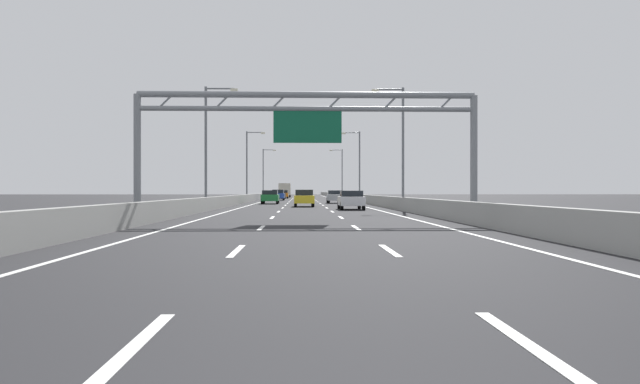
{
  "coord_description": "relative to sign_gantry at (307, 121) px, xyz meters",
  "views": [
    {
      "loc": [
        -0.28,
        -2.12,
        1.42
      ],
      "look_at": [
        1.46,
        55.67,
        1.28
      ],
      "focal_mm": 34.96,
      "sensor_mm": 36.0,
      "label": 1
    }
  ],
  "objects": [
    {
      "name": "ground_plane",
      "position": [
        -0.0,
        71.09,
        -4.87
      ],
      "size": [
        260.0,
        260.0,
        0.0
      ],
      "primitive_type": "plane",
      "color": "#262628"
    },
    {
      "name": "lane_dash_left_0",
      "position": [
        -1.8,
        -25.41,
        -4.87
      ],
      "size": [
        0.16,
        3.0,
        0.01
      ],
      "primitive_type": "cube",
      "color": "white",
      "rests_on": "ground_plane"
    },
    {
      "name": "lane_dash_left_1",
      "position": [
        -1.8,
        -16.41,
        -4.87
      ],
      "size": [
        0.16,
        3.0,
        0.01
      ],
      "primitive_type": "cube",
      "color": "white",
      "rests_on": "ground_plane"
    },
    {
      "name": "lane_dash_left_2",
      "position": [
        -1.8,
        -7.41,
        -4.87
      ],
      "size": [
        0.16,
        3.0,
        0.01
      ],
      "primitive_type": "cube",
      "color": "white",
      "rests_on": "ground_plane"
    },
    {
      "name": "lane_dash_left_3",
      "position": [
        -1.8,
        1.59,
        -4.87
      ],
      "size": [
        0.16,
        3.0,
        0.01
      ],
      "primitive_type": "cube",
      "color": "white",
      "rests_on": "ground_plane"
    },
    {
      "name": "lane_dash_left_4",
      "position": [
        -1.8,
        10.59,
        -4.87
      ],
      "size": [
        0.16,
        3.0,
        0.01
      ],
      "primitive_type": "cube",
      "color": "white",
      "rests_on": "ground_plane"
    },
    {
      "name": "lane_dash_left_5",
      "position": [
        -1.8,
        19.59,
        -4.87
      ],
      "size": [
        0.16,
        3.0,
        0.01
      ],
      "primitive_type": "cube",
      "color": "white",
      "rests_on": "ground_plane"
    },
    {
      "name": "lane_dash_left_6",
      "position": [
        -1.8,
        28.59,
        -4.87
      ],
      "size": [
        0.16,
        3.0,
        0.01
      ],
      "primitive_type": "cube",
      "color": "white",
      "rests_on": "ground_plane"
    },
    {
      "name": "lane_dash_left_7",
      "position": [
        -1.8,
        37.59,
        -4.87
      ],
      "size": [
        0.16,
        3.0,
        0.01
      ],
      "primitive_type": "cube",
      "color": "white",
      "rests_on": "ground_plane"
    },
    {
      "name": "lane_dash_left_8",
      "position": [
        -1.8,
        46.59,
        -4.87
      ],
      "size": [
        0.16,
        3.0,
        0.01
      ],
      "primitive_type": "cube",
      "color": "white",
      "rests_on": "ground_plane"
    },
    {
      "name": "lane_dash_left_9",
      "position": [
        -1.8,
        55.59,
        -4.87
      ],
      "size": [
        0.16,
        3.0,
        0.01
      ],
      "primitive_type": "cube",
      "color": "white",
      "rests_on": "ground_plane"
    },
    {
      "name": "lane_dash_left_10",
      "position": [
        -1.8,
        64.59,
        -4.87
      ],
      "size": [
        0.16,
        3.0,
        0.01
      ],
      "primitive_type": "cube",
      "color": "white",
      "rests_on": "ground_plane"
    },
    {
      "name": "lane_dash_left_11",
      "position": [
        -1.8,
        73.59,
        -4.87
      ],
      "size": [
        0.16,
        3.0,
        0.01
      ],
      "primitive_type": "cube",
      "color": "white",
      "rests_on": "ground_plane"
    },
    {
      "name": "lane_dash_left_12",
      "position": [
        -1.8,
        82.59,
        -4.87
      ],
      "size": [
        0.16,
        3.0,
        0.01
      ],
      "primitive_type": "cube",
      "color": "white",
      "rests_on": "ground_plane"
    },
    {
      "name": "lane_dash_left_13",
      "position": [
        -1.8,
        91.59,
        -4.87
      ],
      "size": [
        0.16,
        3.0,
        0.01
      ],
      "primitive_type": "cube",
      "color": "white",
      "rests_on": "ground_plane"
    },
    {
      "name": "lane_dash_left_14",
      "position": [
        -1.8,
        100.59,
        -4.87
      ],
      "size": [
        0.16,
        3.0,
        0.01
      ],
      "primitive_type": "cube",
      "color": "white",
      "rests_on": "ground_plane"
    },
    {
      "name": "lane_dash_left_15",
      "position": [
        -1.8,
        109.59,
        -4.87
      ],
      "size": [
        0.16,
        3.0,
        0.01
      ],
      "primitive_type": "cube",
      "color": "white",
      "rests_on": "ground_plane"
    },
    {
      "name": "lane_dash_left_16",
      "position": [
        -1.8,
        118.59,
        -4.87
      ],
      "size": [
        0.16,
        3.0,
        0.01
      ],
      "primitive_type": "cube",
      "color": "white",
      "rests_on": "ground_plane"
    },
    {
      "name": "lane_dash_left_17",
      "position": [
        -1.8,
        127.59,
        -4.87
      ],
      "size": [
        0.16,
        3.0,
        0.01
      ],
      "primitive_type": "cube",
      "color": "white",
      "rests_on": "ground_plane"
    },
    {
      "name": "lane_dash_right_0",
      "position": [
        1.8,
        -25.41,
        -4.87
      ],
      "size": [
        0.16,
        3.0,
        0.01
      ],
      "primitive_type": "cube",
      "color": "white",
      "rests_on": "ground_plane"
    },
    {
      "name": "lane_dash_right_1",
      "position": [
        1.8,
        -16.41,
        -4.87
      ],
      "size": [
        0.16,
        3.0,
        0.01
      ],
      "primitive_type": "cube",
      "color": "white",
      "rests_on": "ground_plane"
    },
    {
      "name": "lane_dash_right_2",
      "position": [
        1.8,
        -7.41,
        -4.87
      ],
      "size": [
        0.16,
        3.0,
        0.01
      ],
      "primitive_type": "cube",
      "color": "white",
      "rests_on": "ground_plane"
    },
    {
      "name": "lane_dash_right_3",
      "position": [
        1.8,
        1.59,
        -4.87
      ],
      "size": [
        0.16,
        3.0,
        0.01
      ],
      "primitive_type": "cube",
      "color": "white",
      "rests_on": "ground_plane"
    },
    {
      "name": "lane_dash_right_4",
      "position": [
        1.8,
        10.59,
        -4.87
      ],
      "size": [
        0.16,
        3.0,
        0.01
      ],
      "primitive_type": "cube",
      "color": "white",
      "rests_on": "ground_plane"
    },
    {
      "name": "lane_dash_right_5",
      "position": [
        1.8,
        19.59,
        -4.87
      ],
      "size": [
        0.16,
        3.0,
        0.01
      ],
      "primitive_type": "cube",
      "color": "white",
      "rests_on": "ground_plane"
    },
    {
      "name": "lane_dash_right_6",
      "position": [
        1.8,
        28.59,
        -4.87
      ],
      "size": [
        0.16,
        3.0,
        0.01
      ],
      "primitive_type": "cube",
      "color": "white",
      "rests_on": "ground_plane"
    },
    {
      "name": "lane_dash_right_7",
      "position": [
        1.8,
        37.59,
        -4.87
      ],
      "size": [
        0.16,
        3.0,
        0.01
      ],
      "primitive_type": "cube",
      "color": "white",
      "rests_on": "ground_plane"
    },
    {
      "name": "lane_dash_right_8",
      "position": [
        1.8,
        46.59,
        -4.87
      ],
      "size": [
        0.16,
        3.0,
        0.01
      ],
      "primitive_type": "cube",
      "color": "white",
      "rests_on": "ground_plane"
    },
    {
      "name": "lane_dash_right_9",
      "position": [
        1.8,
        55.59,
        -4.87
      ],
      "size": [
        0.16,
        3.0,
        0.01
      ],
      "primitive_type": "cube",
      "color": "white",
      "rests_on": "ground_plane"
    },
    {
      "name": "lane_dash_right_10",
      "position": [
        1.8,
        64.59,
        -4.87
      ],
      "size": [
        0.16,
        3.0,
        0.01
      ],
      "primitive_type": "cube",
      "color": "white",
      "rests_on": "ground_plane"
    },
    {
      "name": "lane_dash_right_11",
      "position": [
        1.8,
        73.59,
        -4.87
      ],
      "size": [
        0.16,
        3.0,
        0.01
      ],
      "primitive_type": "cube",
      "color": "white",
      "rests_on": "ground_plane"
    },
    {
      "name": "lane_dash_right_12",
      "position": [
        1.8,
        82.59,
        -4.87
      ],
      "size": [
        0.16,
        3.0,
        0.01
      ],
      "primitive_type": "cube",
      "color": "white",
      "rests_on": "ground_plane"
    },
    {
      "name": "lane_dash_right_13",
      "position": [
        1.8,
        91.59,
        -4.87
      ],
      "size": [
        0.16,
        3.0,
        0.01
      ],
      "primitive_type": "cube",
      "color": "white",
      "rests_on": "ground_plane"
    },
    {
      "name": "lane_dash_right_14",
      "position": [
        1.8,
        100.59,
        -4.87
      ],
      "size": [
        0.16,
        3.0,
        0.01
      ],
      "primitive_type": "cube",
      "color": "white",
      "rests_on": "ground_plane"
    },
    {
      "name": "lane_dash_right_15",
      "position": [
        1.8,
        109.59,
        -4.87
      ],
      "size": [
        0.16,
        3.0,
        0.01
      ],
      "primitive_type": "cube",
      "color": "white",
      "rests_on": "ground_plane"
    },
    {
      "name": "lane_dash_right_16",
      "position": [
        1.8,
        118.59,
        -4.87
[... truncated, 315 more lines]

